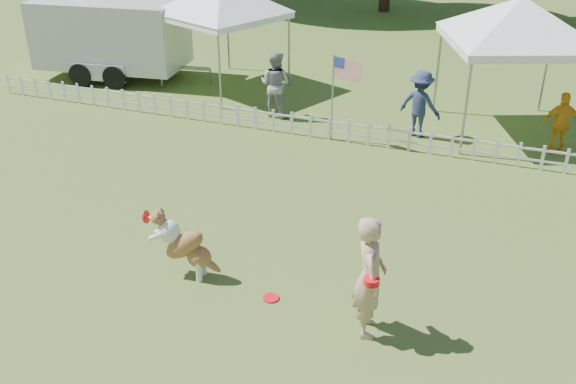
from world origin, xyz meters
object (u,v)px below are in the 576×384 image
object	(u,v)px
spectator_b	(420,104)
handler	(370,277)
cargo_trailer	(112,38)
frisbee_on_turf	(271,298)
dog	(185,245)
canopy_tent_left	(223,37)
canopy_tent_right	(512,68)
flag_pole	(332,98)
spectator_a	(275,84)
spectator_c	(561,124)

from	to	relation	value
spectator_b	handler	bearing A→B (deg)	112.61
handler	cargo_trailer	xyz separation A→B (m)	(-10.73, 9.34, 0.28)
frisbee_on_turf	dog	bearing A→B (deg)	176.01
canopy_tent_left	canopy_tent_right	size ratio (longest dim) A/B	0.94
frisbee_on_turf	canopy_tent_left	xyz separation A→B (m)	(-5.35, 9.45, 1.54)
flag_pole	spectator_a	size ratio (longest dim) A/B	1.21
spectator_b	spectator_c	xyz separation A→B (m)	(3.29, 0.08, -0.09)
canopy_tent_right	frisbee_on_turf	bearing A→B (deg)	-129.90
cargo_trailer	spectator_b	world-z (taller)	cargo_trailer
canopy_tent_left	spectator_a	xyz separation A→B (m)	(2.37, -1.78, -0.66)
frisbee_on_turf	spectator_b	world-z (taller)	spectator_b
cargo_trailer	dog	bearing A→B (deg)	-57.87
handler	flag_pole	size ratio (longest dim) A/B	0.89
canopy_tent_right	spectator_a	xyz separation A→B (m)	(-5.88, -1.07, -0.76)
flag_pole	spectator_c	world-z (taller)	flag_pole
handler	frisbee_on_turf	xyz separation A→B (m)	(-1.62, 0.20, -0.95)
dog	spectator_a	xyz separation A→B (m)	(-1.42, 7.56, 0.29)
dog	canopy_tent_right	size ratio (longest dim) A/B	0.36
handler	cargo_trailer	size ratio (longest dim) A/B	0.34
canopy_tent_left	flag_pole	world-z (taller)	canopy_tent_left
canopy_tent_left	spectator_b	size ratio (longest dim) A/B	1.84
frisbee_on_turf	cargo_trailer	size ratio (longest dim) A/B	0.05
dog	spectator_b	xyz separation A→B (m)	(2.47, 7.51, 0.25)
dog	cargo_trailer	world-z (taller)	cargo_trailer
spectator_c	cargo_trailer	bearing A→B (deg)	-20.88
canopy_tent_right	cargo_trailer	size ratio (longest dim) A/B	0.59
handler	canopy_tent_right	bearing A→B (deg)	-26.57
canopy_tent_left	cargo_trailer	xyz separation A→B (m)	(-3.76, -0.30, -0.31)
dog	canopy_tent_left	distance (m)	10.12
dog	spectator_c	bearing A→B (deg)	46.56
dog	canopy_tent_right	xyz separation A→B (m)	(4.46, 8.63, 1.06)
handler	dog	distance (m)	3.21
dog	spectator_c	distance (m)	9.53
cargo_trailer	spectator_a	xyz separation A→B (m)	(6.13, -1.48, -0.35)
spectator_b	canopy_tent_left	bearing A→B (deg)	1.20
spectator_c	dog	bearing A→B (deg)	38.15
spectator_a	spectator_c	size ratio (longest dim) A/B	1.18
canopy_tent_left	spectator_c	size ratio (longest dim) A/B	2.05
frisbee_on_turf	spectator_a	bearing A→B (deg)	111.24
flag_pole	frisbee_on_turf	bearing A→B (deg)	-65.02
dog	frisbee_on_turf	distance (m)	1.67
canopy_tent_right	flag_pole	size ratio (longest dim) A/B	1.53
dog	spectator_c	xyz separation A→B (m)	(5.76, 7.59, 0.16)
spectator_a	flag_pole	bearing A→B (deg)	157.21
canopy_tent_right	spectator_a	distance (m)	6.02
cargo_trailer	flag_pole	size ratio (longest dim) A/B	2.61
frisbee_on_turf	flag_pole	size ratio (longest dim) A/B	0.12
cargo_trailer	canopy_tent_left	bearing A→B (deg)	-3.19
dog	cargo_trailer	distance (m)	11.79
dog	frisbee_on_turf	world-z (taller)	dog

